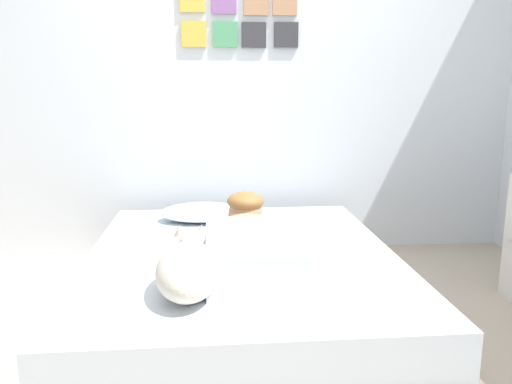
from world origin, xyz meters
name	(u,v)px	position (x,y,z in m)	size (l,w,h in m)	color
ground_plane	(258,337)	(0.00, 0.00, 0.00)	(11.93, 11.93, 0.00)	tan
back_wall	(239,78)	(0.00, 1.40, 1.25)	(3.96, 0.12, 2.50)	silver
bed	(242,286)	(-0.06, 0.21, 0.18)	(1.59, 1.96, 0.37)	#726051
pillow	(202,212)	(-0.27, 0.85, 0.42)	(0.52, 0.32, 0.11)	silver
person_lying	(251,241)	(-0.03, 0.05, 0.47)	(0.43, 0.92, 0.27)	silver
dog	(189,267)	(-0.31, -0.28, 0.47)	(0.26, 0.57, 0.21)	beige
coffee_cup	(276,227)	(0.16, 0.53, 0.40)	(0.12, 0.09, 0.07)	teal
cell_phone	(269,282)	(0.03, -0.22, 0.37)	(0.07, 0.14, 0.01)	black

